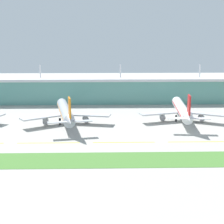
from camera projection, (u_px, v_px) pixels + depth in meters
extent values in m
plane|color=#A8A59E|center=(132.00, 146.00, 157.78)|extent=(600.00, 600.00, 0.00)
cube|color=#5B9E93|center=(120.00, 90.00, 261.25)|extent=(280.00, 28.00, 16.14)
cube|color=silver|center=(120.00, 78.00, 259.34)|extent=(288.00, 34.00, 1.80)
cylinder|color=silver|center=(40.00, 71.00, 251.32)|extent=(0.90, 0.90, 9.00)
cylinder|color=silver|center=(120.00, 71.00, 252.73)|extent=(0.90, 0.90, 9.00)
cylinder|color=silver|center=(200.00, 71.00, 254.13)|extent=(0.90, 0.90, 9.00)
cylinder|color=#ADB2BC|center=(65.00, 112.00, 196.76)|extent=(14.86, 50.70, 5.80)
cone|color=#ADB2BC|center=(62.00, 102.00, 222.80)|extent=(6.14, 4.93, 5.51)
cone|color=#ADB2BC|center=(70.00, 121.00, 169.50)|extent=(6.05, 7.41, 5.72)
cube|color=orange|center=(70.00, 108.00, 169.09)|extent=(1.85, 6.42, 9.50)
cube|color=#ADB2BC|center=(58.00, 122.00, 168.91)|extent=(10.41, 4.96, 0.36)
cube|color=#ADB2BC|center=(82.00, 121.00, 171.13)|extent=(10.41, 4.96, 0.36)
cube|color=#B7BABF|center=(43.00, 117.00, 190.38)|extent=(23.90, 18.62, 0.70)
cylinder|color=gray|center=(46.00, 121.00, 192.60)|extent=(3.96, 5.01, 3.20)
cube|color=#B7BABF|center=(88.00, 115.00, 195.23)|extent=(24.88, 11.47, 0.70)
cylinder|color=gray|center=(86.00, 119.00, 196.96)|extent=(3.96, 5.01, 3.20)
cylinder|color=black|center=(63.00, 113.00, 215.86)|extent=(0.70, 0.70, 3.60)
cylinder|color=black|center=(60.00, 121.00, 194.24)|extent=(1.10, 1.10, 3.60)
cylinder|color=black|center=(72.00, 121.00, 195.53)|extent=(1.10, 1.10, 3.60)
cube|color=orange|center=(65.00, 111.00, 196.67)|extent=(13.98, 45.74, 0.60)
cylinder|color=white|center=(182.00, 109.00, 203.07)|extent=(10.06, 49.25, 5.80)
cone|color=white|center=(176.00, 101.00, 228.88)|extent=(5.84, 4.47, 5.51)
cone|color=white|center=(189.00, 118.00, 176.02)|extent=(5.49, 7.03, 5.72)
cube|color=red|center=(189.00, 105.00, 175.63)|extent=(1.26, 6.44, 9.50)
cube|color=white|center=(177.00, 118.00, 176.89)|extent=(10.24, 4.06, 0.36)
cube|color=white|center=(200.00, 119.00, 176.22)|extent=(10.24, 4.06, 0.36)
cube|color=#B7BABF|center=(161.00, 113.00, 199.75)|extent=(24.94, 13.51, 0.70)
cylinder|color=gray|center=(162.00, 117.00, 201.68)|extent=(3.58, 4.76, 3.20)
cube|color=#B7BABF|center=(204.00, 113.00, 198.31)|extent=(24.47, 16.96, 0.70)
cylinder|color=gray|center=(202.00, 118.00, 200.38)|extent=(3.58, 4.76, 3.20)
cylinder|color=black|center=(177.00, 111.00, 221.96)|extent=(0.70, 0.70, 3.60)
cylinder|color=black|center=(176.00, 118.00, 201.33)|extent=(1.10, 1.10, 3.60)
cylinder|color=black|center=(188.00, 119.00, 200.95)|extent=(1.10, 1.10, 3.60)
cube|color=red|center=(182.00, 108.00, 202.98)|extent=(9.67, 44.38, 0.60)
cube|color=yellow|center=(48.00, 143.00, 162.12)|extent=(28.00, 0.70, 0.04)
cube|color=yellow|center=(124.00, 142.00, 162.97)|extent=(28.00, 0.70, 0.04)
cube|color=yellow|center=(199.00, 142.00, 163.83)|extent=(28.00, 0.70, 0.04)
cube|color=#477A33|center=(135.00, 160.00, 140.46)|extent=(300.00, 18.00, 0.10)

